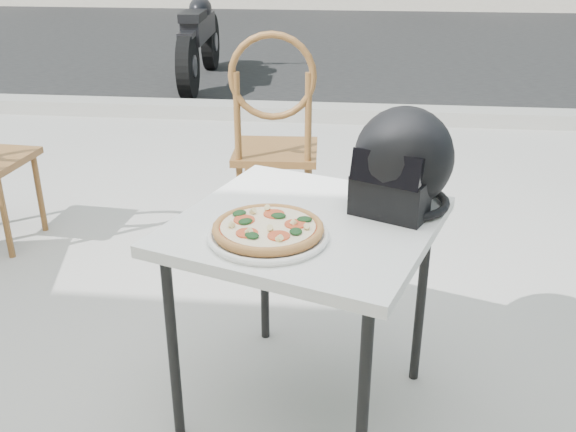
# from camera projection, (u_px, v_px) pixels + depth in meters

# --- Properties ---
(ground) EXTENTS (80.00, 80.00, 0.00)m
(ground) POSITION_uv_depth(u_px,v_px,m) (219.00, 308.00, 2.73)
(ground) COLOR #A2A09A
(ground) RESTS_ON ground
(street_asphalt) EXTENTS (30.00, 8.00, 0.00)m
(street_asphalt) POSITION_uv_depth(u_px,v_px,m) (319.00, 43.00, 9.08)
(street_asphalt) COLOR black
(street_asphalt) RESTS_ON ground
(curb) EXTENTS (30.00, 0.25, 0.12)m
(curb) POSITION_uv_depth(u_px,v_px,m) (291.00, 112.00, 5.43)
(curb) COLOR gray
(curb) RESTS_ON ground
(cafe_table_main) EXTENTS (0.92, 0.92, 0.69)m
(cafe_table_main) POSITION_uv_depth(u_px,v_px,m) (306.00, 238.00, 1.92)
(cafe_table_main) COLOR white
(cafe_table_main) RESTS_ON ground
(plate) EXTENTS (0.40, 0.40, 0.02)m
(plate) POSITION_uv_depth(u_px,v_px,m) (268.00, 236.00, 1.77)
(plate) COLOR white
(plate) RESTS_ON cafe_table_main
(pizza) EXTENTS (0.31, 0.31, 0.04)m
(pizza) POSITION_uv_depth(u_px,v_px,m) (268.00, 228.00, 1.76)
(pizza) COLOR #BF8245
(pizza) RESTS_ON plate
(helmet) EXTENTS (0.40, 0.41, 0.31)m
(helmet) POSITION_uv_depth(u_px,v_px,m) (402.00, 164.00, 1.93)
(helmet) COLOR black
(helmet) RESTS_ON cafe_table_main
(cafe_chair_main) EXTENTS (0.43, 0.43, 1.07)m
(cafe_chair_main) POSITION_uv_depth(u_px,v_px,m) (274.00, 130.00, 3.07)
(cafe_chair_main) COLOR brown
(cafe_chair_main) RESTS_ON ground
(motorcycle) EXTENTS (0.53, 2.02, 1.01)m
(motorcycle) POSITION_uv_depth(u_px,v_px,m) (200.00, 39.00, 6.58)
(motorcycle) COLOR black
(motorcycle) RESTS_ON street_asphalt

